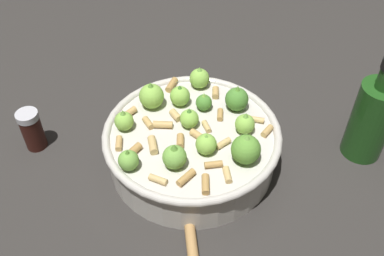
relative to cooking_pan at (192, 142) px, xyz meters
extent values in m
plane|color=#2D2B28|center=(0.00, 0.00, -0.04)|extent=(2.40, 2.40, 0.00)
cylinder|color=beige|center=(0.00, 0.00, -0.01)|extent=(0.28, 0.28, 0.07)
torus|color=beige|center=(0.00, 0.00, 0.02)|extent=(0.29, 0.29, 0.01)
sphere|color=#75B247|center=(0.12, 0.00, 0.04)|extent=(0.03, 0.03, 0.03)
cone|color=#609E38|center=(0.12, 0.00, 0.06)|extent=(0.01, 0.01, 0.01)
sphere|color=#75B247|center=(0.06, 0.04, 0.04)|extent=(0.04, 0.04, 0.04)
cone|color=#609E38|center=(0.06, 0.04, 0.06)|extent=(0.02, 0.02, 0.02)
sphere|color=#8CC64C|center=(0.01, -0.09, 0.05)|extent=(0.04, 0.04, 0.04)
cone|color=#609E38|center=(0.01, -0.09, 0.07)|extent=(0.02, 0.02, 0.02)
sphere|color=#8CC64C|center=(-0.01, -0.01, 0.04)|extent=(0.03, 0.03, 0.03)
cone|color=#4C8933|center=(-0.01, -0.01, 0.05)|extent=(0.01, 0.01, 0.01)
sphere|color=#4C8933|center=(-0.05, -0.03, 0.04)|extent=(0.03, 0.03, 0.03)
cone|color=#8CC64C|center=(-0.05, -0.03, 0.05)|extent=(0.01, 0.01, 0.01)
sphere|color=#8CC64C|center=(0.08, -0.07, 0.04)|extent=(0.03, 0.03, 0.03)
cone|color=#75B247|center=(0.08, -0.07, 0.06)|extent=(0.01, 0.01, 0.01)
sphere|color=#609E38|center=(-0.03, 0.10, 0.05)|extent=(0.04, 0.04, 0.04)
cone|color=#75B247|center=(-0.03, 0.10, 0.07)|extent=(0.02, 0.02, 0.01)
sphere|color=#8CC64C|center=(-0.08, -0.08, 0.04)|extent=(0.04, 0.04, 0.04)
cone|color=#75B247|center=(-0.08, -0.08, 0.06)|extent=(0.02, 0.02, 0.01)
sphere|color=#8CC64C|center=(0.01, 0.05, 0.04)|extent=(0.03, 0.03, 0.03)
cone|color=#75B247|center=(0.01, 0.05, 0.06)|extent=(0.01, 0.01, 0.01)
sphere|color=#8CC64C|center=(-0.07, 0.05, 0.04)|extent=(0.03, 0.03, 0.03)
cone|color=#75B247|center=(-0.07, 0.05, 0.06)|extent=(0.02, 0.02, 0.01)
sphere|color=#4C8933|center=(-0.09, 0.00, 0.04)|extent=(0.04, 0.04, 0.04)
cone|color=#609E38|center=(-0.09, 0.00, 0.06)|extent=(0.01, 0.01, 0.02)
sphere|color=#8CC64C|center=(-0.03, -0.07, 0.04)|extent=(0.03, 0.03, 0.03)
cone|color=#4C8933|center=(-0.03, -0.07, 0.06)|extent=(0.01, 0.01, 0.01)
cylinder|color=tan|center=(-0.10, 0.05, 0.03)|extent=(0.02, 0.03, 0.01)
cylinder|color=tan|center=(0.03, 0.01, 0.03)|extent=(0.02, 0.03, 0.01)
cylinder|color=tan|center=(-0.02, 0.05, 0.03)|extent=(0.03, 0.01, 0.01)
cylinder|color=tan|center=(0.05, 0.10, 0.03)|extent=(0.03, 0.03, 0.01)
cylinder|color=tan|center=(0.10, 0.05, 0.03)|extent=(0.02, 0.03, 0.01)
cylinder|color=tan|center=(0.07, -0.01, 0.03)|extent=(0.03, 0.03, 0.01)
cylinder|color=tan|center=(0.10, -0.02, 0.03)|extent=(0.03, 0.02, 0.01)
cylinder|color=tan|center=(-0.02, 0.01, 0.03)|extent=(0.02, 0.02, 0.01)
cylinder|color=tan|center=(0.05, -0.06, 0.03)|extent=(0.01, 0.03, 0.01)
cylinder|color=tan|center=(-0.09, -0.05, 0.03)|extent=(0.02, 0.03, 0.01)
cylinder|color=tan|center=(0.02, 0.10, 0.03)|extent=(0.02, 0.03, 0.01)
cylinder|color=tan|center=(0.02, 0.08, 0.03)|extent=(0.03, 0.02, 0.01)
cylinder|color=tan|center=(0.03, -0.04, 0.03)|extent=(0.03, 0.03, 0.01)
cylinder|color=tan|center=(0.00, -0.04, 0.03)|extent=(0.01, 0.02, 0.01)
cylinder|color=tan|center=(-0.09, 0.08, 0.03)|extent=(0.03, 0.02, 0.01)
cylinder|color=tan|center=(0.06, -0.10, 0.03)|extent=(0.03, 0.02, 0.01)
cylinder|color=tan|center=(0.07, 0.07, 0.03)|extent=(0.03, 0.02, 0.01)
cylinder|color=tan|center=(-0.06, 0.00, 0.03)|extent=(0.02, 0.02, 0.01)
cylinder|color=tan|center=(-0.04, -0.11, 0.03)|extent=(0.03, 0.03, 0.01)
cylinder|color=tan|center=(0.11, -0.05, 0.03)|extent=(0.02, 0.03, 0.01)
cylinder|color=tan|center=(0.00, 0.02, 0.03)|extent=(0.02, 0.03, 0.01)
cylinder|color=#33140F|center=(0.19, -0.20, -0.01)|extent=(0.04, 0.04, 0.07)
cylinder|color=silver|center=(0.19, -0.20, 0.03)|extent=(0.04, 0.04, 0.01)
cylinder|color=#1E4C19|center=(-0.25, 0.16, 0.03)|extent=(0.07, 0.07, 0.14)
cylinder|color=#B2844C|center=(0.10, 0.13, -0.04)|extent=(0.12, 0.18, 0.02)
camera|label=1|loc=(0.31, 0.39, 0.51)|focal=40.47mm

